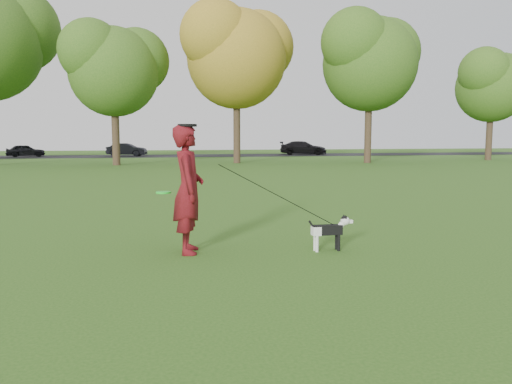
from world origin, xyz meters
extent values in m
plane|color=#285116|center=(0.00, 0.00, 0.00)|extent=(120.00, 120.00, 0.00)
cube|color=black|center=(0.00, 40.00, 0.01)|extent=(120.00, 7.00, 0.02)
imported|color=#550D0C|center=(-1.09, 0.26, 1.02)|extent=(0.55, 0.78, 2.04)
cube|color=black|center=(1.12, -0.07, 0.35)|extent=(0.49, 0.15, 0.16)
cube|color=white|center=(0.94, -0.07, 0.34)|extent=(0.14, 0.15, 0.14)
cylinder|color=white|center=(0.94, -0.12, 0.13)|extent=(0.05, 0.05, 0.27)
cylinder|color=white|center=(0.94, -0.01, 0.13)|extent=(0.05, 0.05, 0.27)
cylinder|color=black|center=(1.31, -0.12, 0.13)|extent=(0.05, 0.05, 0.27)
cylinder|color=black|center=(1.31, -0.01, 0.13)|extent=(0.05, 0.05, 0.27)
cylinder|color=white|center=(1.34, -0.07, 0.39)|extent=(0.16, 0.10, 0.17)
sphere|color=white|center=(1.43, -0.07, 0.48)|extent=(0.15, 0.15, 0.15)
sphere|color=black|center=(1.42, -0.07, 0.51)|extent=(0.12, 0.12, 0.12)
cube|color=white|center=(1.51, -0.07, 0.47)|extent=(0.10, 0.06, 0.05)
sphere|color=black|center=(1.56, -0.07, 0.47)|extent=(0.03, 0.03, 0.03)
cone|color=black|center=(1.42, -0.11, 0.56)|extent=(0.05, 0.05, 0.06)
cone|color=black|center=(1.42, -0.03, 0.56)|extent=(0.05, 0.05, 0.06)
cylinder|color=black|center=(0.89, -0.07, 0.40)|extent=(0.17, 0.03, 0.22)
cylinder|color=black|center=(1.29, -0.07, 0.39)|extent=(0.11, 0.11, 0.02)
imported|color=black|center=(-12.85, 40.00, 0.57)|extent=(3.47, 2.18, 1.10)
imported|color=black|center=(-4.11, 40.00, 0.61)|extent=(3.77, 2.04, 1.18)
imported|color=black|center=(12.87, 40.00, 0.69)|extent=(4.96, 3.06, 1.34)
cylinder|color=#1CE026|center=(-1.48, 0.21, 0.99)|extent=(0.23, 0.23, 0.02)
cylinder|color=black|center=(-1.09, 0.26, 2.03)|extent=(0.30, 0.30, 0.04)
cylinder|color=#38281C|center=(-4.00, 25.50, 2.10)|extent=(0.48, 0.48, 4.20)
sphere|color=#426B1E|center=(-4.00, 25.50, 6.44)|extent=(5.60, 5.60, 5.60)
cylinder|color=#38281C|center=(4.00, 26.50, 2.52)|extent=(0.48, 0.48, 5.04)
sphere|color=#A58426|center=(4.00, 26.50, 7.73)|extent=(6.72, 6.72, 6.72)
cylinder|color=#38281C|center=(13.00, 25.00, 2.42)|extent=(0.48, 0.48, 4.83)
sphere|color=#426B1E|center=(13.00, 25.00, 7.41)|extent=(6.44, 6.44, 6.44)
cylinder|color=#38281C|center=(24.00, 27.00, 1.99)|extent=(0.48, 0.48, 3.99)
sphere|color=#426B1E|center=(24.00, 27.00, 6.12)|extent=(5.32, 5.32, 5.32)
camera|label=1|loc=(-1.60, -7.65, 1.86)|focal=35.00mm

